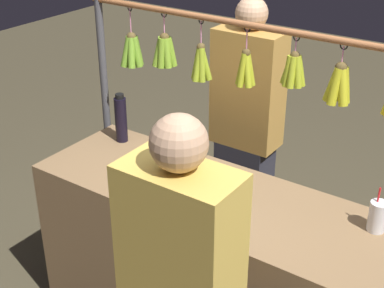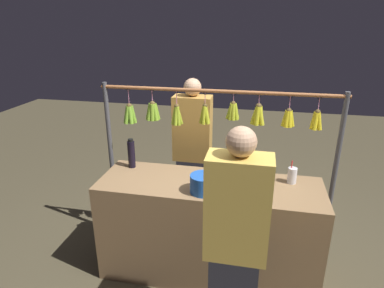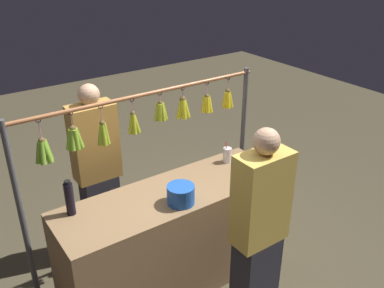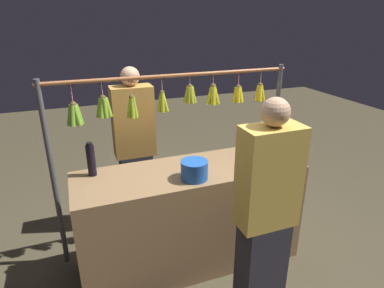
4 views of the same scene
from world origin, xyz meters
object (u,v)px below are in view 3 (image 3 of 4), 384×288
blue_bucket (181,195)px  vendor_person (98,174)px  drink_cup (227,155)px  customer_person (258,235)px  water_bottle (70,198)px

blue_bucket → vendor_person: vendor_person is taller
drink_cup → customer_person: 0.95m
blue_bucket → customer_person: bearing=119.5°
blue_bucket → vendor_person: 0.99m
water_bottle → drink_cup: (-1.43, 0.03, -0.06)m
vendor_person → water_bottle: bearing=52.7°
water_bottle → drink_cup: water_bottle is taller
blue_bucket → customer_person: customer_person is taller
drink_cup → blue_bucket: bearing=23.8°
blue_bucket → vendor_person: (0.28, -0.93, -0.17)m
drink_cup → customer_person: customer_person is taller
water_bottle → vendor_person: vendor_person is taller
water_bottle → blue_bucket: bearing=155.1°
drink_cup → vendor_person: bearing=-32.5°
water_bottle → drink_cup: size_ratio=1.40×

